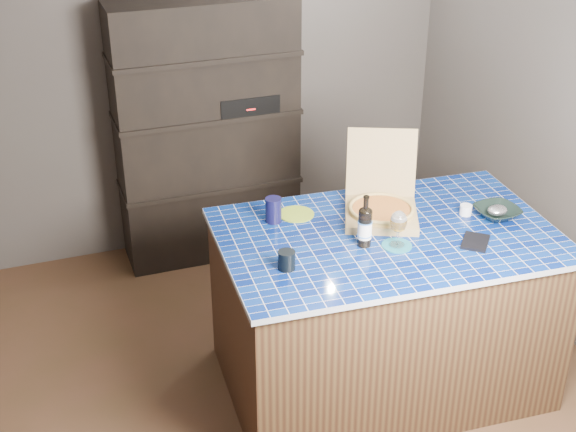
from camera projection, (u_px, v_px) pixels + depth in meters
name	position (u px, v px, depth m)	size (l,w,h in m)	color
room	(282.00, 178.00, 3.95)	(3.50, 3.50, 3.50)	#543324
shelving_unit	(208.00, 133.00, 5.38)	(1.20, 0.41, 1.80)	black
kitchen_island	(383.00, 309.00, 4.31)	(1.77, 1.18, 0.94)	#4C371E
pizza_box	(381.00, 207.00, 4.22)	(0.52, 0.57, 0.41)	tan
mead_bottle	(365.00, 226.00, 3.93)	(0.07, 0.07, 0.27)	black
teal_trivet	(397.00, 246.00, 3.97)	(0.15, 0.15, 0.01)	#176778
wine_glass	(399.00, 222.00, 3.91)	(0.08, 0.08, 0.19)	white
tumbler	(287.00, 260.00, 3.76)	(0.08, 0.08, 0.09)	black
dvd_case	(475.00, 242.00, 4.00)	(0.12, 0.17, 0.01)	black
bowl	(497.00, 212.00, 4.23)	(0.23, 0.23, 0.06)	black
foil_contents	(497.00, 210.00, 4.22)	(0.11, 0.09, 0.05)	silver
white_jar	(466.00, 210.00, 4.25)	(0.06, 0.06, 0.06)	white
navy_cup	(273.00, 210.00, 4.17)	(0.09, 0.09, 0.13)	black
green_trivet	(296.00, 214.00, 4.26)	(0.19, 0.19, 0.01)	olive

